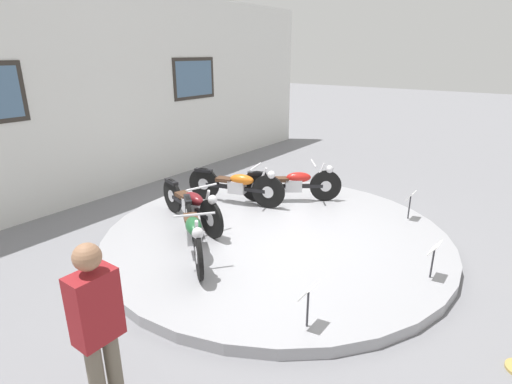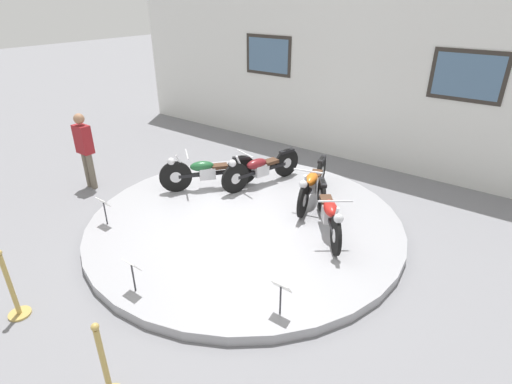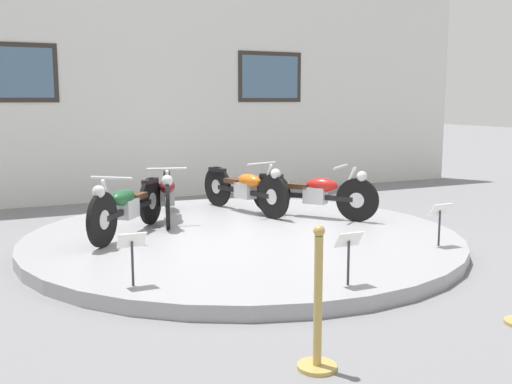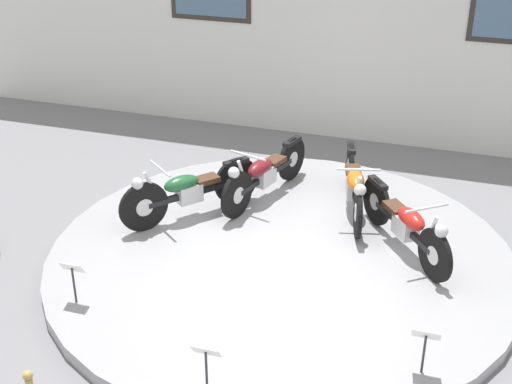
{
  "view_description": "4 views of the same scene",
  "coord_description": "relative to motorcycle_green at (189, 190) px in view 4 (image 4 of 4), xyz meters",
  "views": [
    {
      "loc": [
        -5.03,
        -3.27,
        2.95
      ],
      "look_at": [
        -0.29,
        0.19,
        0.88
      ],
      "focal_mm": 28.0,
      "sensor_mm": 36.0,
      "label": 1
    },
    {
      "loc": [
        3.87,
        -4.86,
        3.8
      ],
      "look_at": [
        0.24,
        -0.0,
        0.75
      ],
      "focal_mm": 28.0,
      "sensor_mm": 36.0,
      "label": 2
    },
    {
      "loc": [
        -3.05,
        -6.94,
        1.86
      ],
      "look_at": [
        0.17,
        -0.05,
        0.69
      ],
      "focal_mm": 42.0,
      "sensor_mm": 36.0,
      "label": 3
    },
    {
      "loc": [
        1.92,
        -6.97,
        4.67
      ],
      "look_at": [
        -0.3,
        -0.04,
        0.94
      ],
      "focal_mm": 50.0,
      "sensor_mm": 36.0,
      "label": 4
    }
  ],
  "objects": [
    {
      "name": "display_platform",
      "position": [
        1.38,
        -0.51,
        -0.47
      ],
      "size": [
        5.56,
        5.56,
        0.15
      ],
      "primitive_type": "cylinder",
      "color": "#99999E",
      "rests_on": "ground_plane"
    },
    {
      "name": "info_placard_front_left",
      "position": [
        -0.44,
        -2.11,
        -0.02
      ],
      "size": [
        0.26,
        0.11,
        0.51
      ],
      "color": "#333338",
      "rests_on": "display_platform"
    },
    {
      "name": "ground_plane",
      "position": [
        1.38,
        -0.51,
        -0.54
      ],
      "size": [
        60.0,
        60.0,
        0.0
      ],
      "primitive_type": "plane",
      "color": "slate"
    },
    {
      "name": "motorcycle_orange",
      "position": [
        1.99,
        0.79,
        -0.0
      ],
      "size": [
        0.66,
        1.94,
        0.8
      ],
      "color": "black",
      "rests_on": "display_platform"
    },
    {
      "name": "info_placard_front_centre",
      "position": [
        1.38,
        -2.93,
        -0.02
      ],
      "size": [
        0.26,
        0.11,
        0.51
      ],
      "color": "#333338",
      "rests_on": "display_platform"
    },
    {
      "name": "info_placard_front_right",
      "position": [
        3.2,
        -2.11,
        -0.02
      ],
      "size": [
        0.26,
        0.11,
        0.51
      ],
      "color": "#333338",
      "rests_on": "display_platform"
    },
    {
      "name": "motorcycle_maroon",
      "position": [
        0.76,
        0.79,
        -0.01
      ],
      "size": [
        0.69,
        1.92,
        0.79
      ],
      "color": "black",
      "rests_on": "display_platform"
    },
    {
      "name": "back_wall",
      "position": [
        1.38,
        3.67,
        1.56
      ],
      "size": [
        14.0,
        0.22,
        4.21
      ],
      "color": "silver",
      "rests_on": "ground_plane"
    },
    {
      "name": "motorcycle_red",
      "position": [
        2.76,
        -0.0,
        -0.01
      ],
      "size": [
        1.24,
        1.59,
        0.79
      ],
      "color": "black",
      "rests_on": "display_platform"
    },
    {
      "name": "motorcycle_green",
      "position": [
        0.0,
        0.0,
        0.0
      ],
      "size": [
        1.31,
        1.58,
        0.8
      ],
      "color": "black",
      "rests_on": "display_platform"
    }
  ]
}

